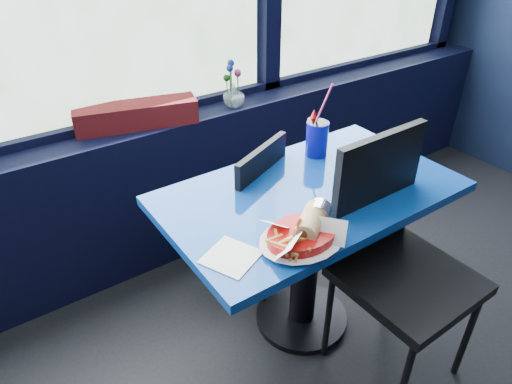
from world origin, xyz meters
The scene contains 10 objects.
window_sill centered at (0.00, 2.87, 0.40)m, with size 5.00×0.26×0.80m, color black.
near_table centered at (0.30, 2.00, 0.57)m, with size 1.20×0.70×0.75m.
chair_near_front centered at (0.46, 1.67, 0.59)m, with size 0.47×0.48×1.03m.
chair_near_back centered at (0.26, 2.33, 0.50)m, with size 0.51×0.51×0.86m.
planter_box centered at (-0.07, 2.87, 0.86)m, with size 0.58×0.14×0.12m, color maroon.
flower_vase centered at (0.45, 2.82, 0.87)m, with size 0.13×0.14×0.25m.
food_basket centered at (0.06, 1.76, 0.79)m, with size 0.30×0.30×0.10m.
ketchup_bottle centered at (0.53, 2.27, 0.84)m, with size 0.05×0.05×0.20m.
soda_cup centered at (0.51, 2.22, 0.83)m, with size 0.10×0.10×0.33m.
napkin centered at (-0.19, 1.83, 0.75)m, with size 0.16×0.16×0.00m, color white.
Camera 1 is at (-0.76, 0.85, 1.73)m, focal length 32.00 mm.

